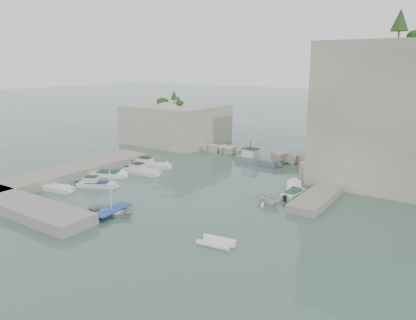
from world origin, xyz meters
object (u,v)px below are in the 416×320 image
Objects in this scene: motorboat_b at (142,173)px; inflatable_dinghy at (216,244)px; tender_east_a at (268,204)px; motorboat_c at (108,176)px; rowboat at (112,214)px; tender_east_b at (292,196)px; motorboat_d at (97,187)px; work_boat at (258,163)px; motorboat_a at (151,167)px; motorboat_e at (58,191)px; tender_east_c at (294,190)px; tender_east_d at (315,180)px.

motorboat_b is 24.02m from inflatable_dinghy.
motorboat_c is at bearing 108.86° from tender_east_a.
inflatable_dinghy is at bearing -162.29° from tender_east_a.
tender_east_b is at bearing -46.86° from rowboat.
tender_east_a reaches higher than rowboat.
motorboat_d is 21.17m from inflatable_dinghy.
work_boat is at bearing 42.29° from tender_east_b.
motorboat_a is 1.51× the size of tender_east_b.
motorboat_e and tender_east_c have the same top height.
tender_east_b is (22.08, -1.02, 0.00)m from motorboat_a.
inflatable_dinghy is 15.19m from tender_east_b.
motorboat_c is 24.90m from inflatable_dinghy.
tender_east_d reaches higher than motorboat_a.
rowboat reaches higher than motorboat_c.
motorboat_b is 20.76m from tender_east_b.
tender_east_a is at bearing 86.80° from inflatable_dinghy.
work_boat is (2.28, 26.91, 0.00)m from rowboat.
motorboat_d is at bearing 120.88° from tender_east_a.
motorboat_b is at bearing 99.23° from tender_east_a.
motorboat_b reaches higher than tender_east_b.
rowboat is (9.52, -16.29, 0.00)m from motorboat_a.
tender_east_a is (19.47, -1.52, 0.00)m from motorboat_b.
rowboat is at bearing -60.37° from motorboat_d.
motorboat_b is 1.81× the size of tender_east_a.
motorboat_b is at bearing 97.17° from tender_east_b.
motorboat_e is 27.08m from tender_east_b.
work_boat is at bearing 51.40° from motorboat_b.
motorboat_c is at bearing 104.79° from tender_east_b.
tender_east_d is at bearing 3.93° from motorboat_a.
motorboat_e is 28.35m from work_boat.
motorboat_b is 1.08× the size of motorboat_c.
motorboat_a is at bearing 22.88° from rowboat.
work_boat is (-9.92, 26.83, 0.00)m from inflatable_dinghy.
motorboat_c is at bearing 87.26° from tender_east_c.
tender_east_a is 17.95m from work_boat.
tender_east_b is at bearing 4.33° from motorboat_b.
tender_east_a is (11.40, 11.46, 0.00)m from rowboat.
motorboat_e is 0.53× the size of work_boat.
tender_east_b is at bearing -43.32° from work_boat.
tender_east_d is (0.60, 5.45, 0.00)m from tender_east_c.
work_boat is (13.15, 17.47, 0.00)m from motorboat_c.
motorboat_d is 1.60× the size of inflatable_dinghy.
tender_east_c is at bearing 10.97° from motorboat_b.
work_boat is (10.58, 21.55, 0.00)m from motorboat_d.
tender_east_a is at bearing -54.22° from work_boat.
inflatable_dinghy is at bearing -175.53° from tender_east_d.
motorboat_d is 1.09× the size of tender_east_d.
motorboat_a reaches higher than tender_east_b.
tender_east_a is (20.92, -4.83, 0.00)m from motorboat_a.
motorboat_a is 18.86m from rowboat.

